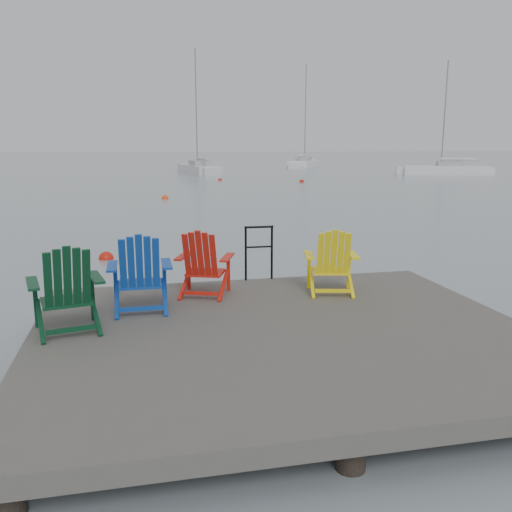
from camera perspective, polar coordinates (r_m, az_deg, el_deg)
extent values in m
plane|color=gray|center=(6.85, 2.81, -11.57)|extent=(400.00, 400.00, 0.00)
cube|color=#282624|center=(6.70, 2.84, -8.43)|extent=(6.00, 5.00, 0.20)
cylinder|color=black|center=(5.17, 9.76, -23.98)|extent=(0.26, 0.26, 1.20)
cylinder|color=black|center=(8.85, -18.53, -8.77)|extent=(0.26, 0.26, 1.20)
cylinder|color=black|center=(8.95, -0.93, -7.92)|extent=(0.26, 0.26, 1.20)
cylinder|color=black|center=(9.82, 14.81, -6.52)|extent=(0.26, 0.26, 1.20)
cylinder|color=black|center=(8.86, -1.09, 0.27)|extent=(0.04, 0.04, 0.90)
cylinder|color=black|center=(8.95, 1.68, 0.39)|extent=(0.04, 0.04, 0.90)
cylinder|color=black|center=(8.83, 0.31, 3.07)|extent=(0.48, 0.04, 0.04)
cylinder|color=black|center=(8.88, 0.30, 0.96)|extent=(0.44, 0.03, 0.03)
cube|color=#09341C|center=(6.94, -19.34, -4.51)|extent=(0.66, 0.61, 0.04)
cube|color=#09341C|center=(7.14, -22.16, -4.68)|extent=(0.06, 0.06, 0.60)
cube|color=#09341C|center=(7.19, -16.84, -4.19)|extent=(0.06, 0.06, 0.60)
cube|color=#09341C|center=(6.83, -22.47, -2.68)|extent=(0.26, 0.66, 0.03)
cube|color=#09341C|center=(6.89, -16.49, -2.15)|extent=(0.26, 0.66, 0.03)
cube|color=#09341C|center=(6.52, -19.23, -2.30)|extent=(0.57, 0.38, 0.73)
cube|color=#0F3C9D|center=(7.52, -12.07, -2.87)|extent=(0.56, 0.50, 0.04)
cube|color=#0F3C9D|center=(7.75, -14.54, -2.93)|extent=(0.05, 0.05, 0.59)
cube|color=#0F3C9D|center=(7.75, -9.60, -2.72)|extent=(0.05, 0.05, 0.59)
cube|color=#0F3C9D|center=(7.45, -14.92, -1.05)|extent=(0.13, 0.65, 0.03)
cube|color=#0F3C9D|center=(7.45, -9.39, -0.81)|extent=(0.13, 0.65, 0.03)
cube|color=#0F3C9D|center=(7.11, -12.17, -0.79)|extent=(0.52, 0.27, 0.73)
cube|color=red|center=(8.13, -5.34, -1.75)|extent=(0.65, 0.62, 0.04)
cube|color=red|center=(8.40, -7.10, -1.67)|extent=(0.06, 0.06, 0.55)
cube|color=red|center=(8.26, -2.92, -1.81)|extent=(0.06, 0.06, 0.55)
cube|color=red|center=(8.14, -7.70, -0.01)|extent=(0.32, 0.61, 0.03)
cube|color=red|center=(7.99, -3.06, -0.14)|extent=(0.32, 0.61, 0.03)
cube|color=red|center=(7.75, -5.92, 0.08)|extent=(0.54, 0.41, 0.68)
cube|color=yellow|center=(8.30, 7.84, -1.54)|extent=(0.61, 0.57, 0.04)
cube|color=yellow|center=(8.47, 5.60, -1.53)|extent=(0.06, 0.06, 0.55)
cube|color=yellow|center=(8.54, 9.73, -1.53)|extent=(0.06, 0.06, 0.55)
cube|color=yellow|center=(8.19, 5.59, 0.10)|extent=(0.25, 0.61, 0.03)
cube|color=yellow|center=(8.28, 10.19, 0.09)|extent=(0.25, 0.61, 0.03)
cube|color=yellow|center=(7.92, 8.19, 0.25)|extent=(0.53, 0.35, 0.67)
cube|color=silver|center=(51.62, -6.05, 8.88)|extent=(3.41, 8.60, 1.10)
cube|color=#9E9EA3|center=(51.19, -5.94, 9.64)|extent=(1.88, 2.71, 0.55)
cylinder|color=gray|center=(52.07, -6.32, 15.26)|extent=(0.12, 0.12, 10.46)
cube|color=white|center=(66.94, 5.05, 9.52)|extent=(6.29, 9.03, 1.10)
cube|color=#9E9EA3|center=(66.48, 4.99, 10.11)|extent=(2.71, 3.15, 0.55)
cylinder|color=gray|center=(67.44, 5.22, 14.77)|extent=(0.12, 0.12, 11.24)
cube|color=white|center=(52.45, 19.26, 8.34)|extent=(7.49, 4.34, 1.10)
cube|color=#9E9EA3|center=(52.49, 19.71, 9.08)|extent=(2.52, 2.01, 0.55)
cylinder|color=gray|center=(52.39, 19.24, 13.94)|extent=(0.12, 0.12, 9.12)
sphere|color=red|center=(13.51, -15.49, -0.30)|extent=(0.36, 0.36, 0.36)
sphere|color=#F53E0E|center=(28.05, -9.55, 5.98)|extent=(0.35, 0.35, 0.35)
sphere|color=red|center=(40.09, 4.83, 7.76)|extent=(0.36, 0.36, 0.36)
sphere|color=red|center=(42.11, -3.80, 7.96)|extent=(0.32, 0.32, 0.32)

